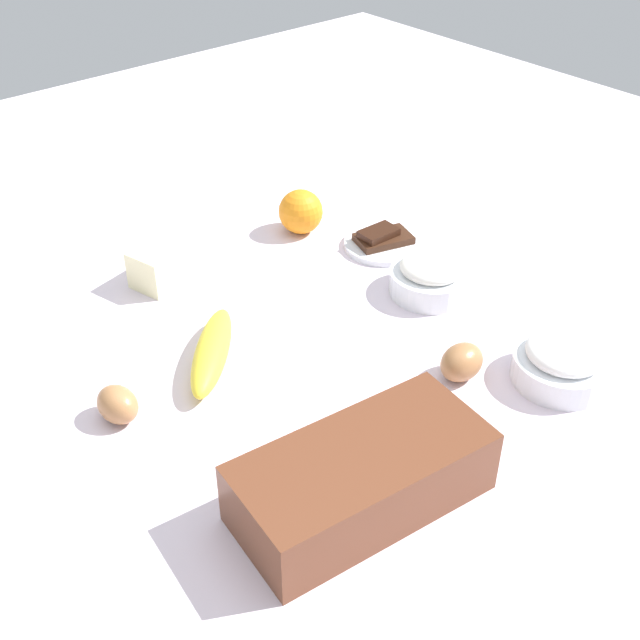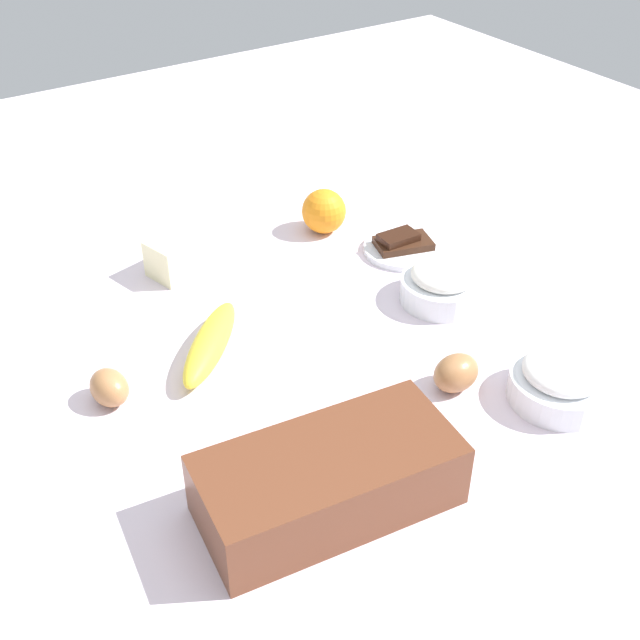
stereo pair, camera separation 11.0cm
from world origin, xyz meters
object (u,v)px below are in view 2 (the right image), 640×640
at_px(orange_fruit, 324,211).
at_px(banana, 210,343).
at_px(flour_bowl, 442,284).
at_px(chocolate_plate, 402,246).
at_px(loaf_pan, 328,479).
at_px(egg_near_butter, 456,373).
at_px(sugar_bowl, 561,381).
at_px(butter_block, 179,255).
at_px(egg_beside_bowl, 109,388).

bearing_deg(orange_fruit, banana, 32.24).
height_order(flour_bowl, chocolate_plate, flour_bowl).
bearing_deg(flour_bowl, loaf_pan, 33.24).
relative_size(banana, egg_near_butter, 2.92).
distance_m(flour_bowl, banana, 0.36).
bearing_deg(flour_bowl, sugar_bowl, 85.15).
relative_size(butter_block, egg_near_butter, 1.38).
bearing_deg(chocolate_plate, flour_bowl, 74.67).
height_order(sugar_bowl, orange_fruit, orange_fruit).
bearing_deg(flour_bowl, banana, -11.54).
height_order(flour_bowl, orange_fruit, orange_fruit).
height_order(orange_fruit, chocolate_plate, orange_fruit).
distance_m(sugar_bowl, orange_fruit, 0.53).
height_order(sugar_bowl, chocolate_plate, sugar_bowl).
xyz_separation_m(orange_fruit, chocolate_plate, (-0.07, 0.13, -0.03)).
height_order(flour_bowl, sugar_bowl, same).
distance_m(orange_fruit, egg_near_butter, 0.45).
distance_m(butter_block, egg_beside_bowl, 0.31).
height_order(banana, orange_fruit, orange_fruit).
xyz_separation_m(butter_block, chocolate_plate, (-0.33, 0.15, -0.02)).
distance_m(flour_bowl, butter_block, 0.41).
bearing_deg(egg_near_butter, chocolate_plate, -116.89).
xyz_separation_m(orange_fruit, egg_beside_bowl, (0.47, 0.22, -0.01)).
relative_size(flour_bowl, sugar_bowl, 0.96).
xyz_separation_m(banana, egg_near_butter, (-0.23, 0.24, 0.00)).
bearing_deg(sugar_bowl, banana, -44.72).
distance_m(banana, egg_near_butter, 0.33).
bearing_deg(banana, egg_near_butter, 134.56).
bearing_deg(egg_near_butter, loaf_pan, 16.75).
relative_size(banana, orange_fruit, 2.52).
bearing_deg(orange_fruit, loaf_pan, 56.77).
bearing_deg(orange_fruit, butter_block, -3.72).
height_order(loaf_pan, chocolate_plate, loaf_pan).
xyz_separation_m(flour_bowl, orange_fruit, (0.03, -0.27, 0.01)).
bearing_deg(sugar_bowl, egg_beside_bowl, -32.89).
bearing_deg(flour_bowl, egg_beside_bowl, -6.35).
bearing_deg(egg_beside_bowl, banana, -173.96).
height_order(orange_fruit, butter_block, orange_fruit).
xyz_separation_m(loaf_pan, butter_block, (-0.07, -0.53, -0.01)).
distance_m(loaf_pan, egg_beside_bowl, 0.32).
height_order(sugar_bowl, banana, sugar_bowl).
xyz_separation_m(egg_near_butter, egg_beside_bowl, (0.38, -0.22, -0.00)).
bearing_deg(egg_near_butter, flour_bowl, -125.39).
distance_m(flour_bowl, egg_near_butter, 0.20).
bearing_deg(orange_fruit, chocolate_plate, 117.95).
bearing_deg(orange_fruit, egg_near_butter, 78.69).
bearing_deg(sugar_bowl, loaf_pan, -2.33).
xyz_separation_m(banana, egg_beside_bowl, (0.15, 0.02, 0.00)).
bearing_deg(egg_beside_bowl, chocolate_plate, -170.71).
bearing_deg(butter_block, egg_beside_bowl, 48.50).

